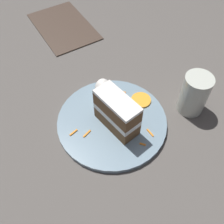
{
  "coord_description": "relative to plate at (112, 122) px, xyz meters",
  "views": [
    {
      "loc": [
        0.37,
        0.07,
        0.58
      ],
      "look_at": [
        -0.01,
        0.02,
        0.07
      ],
      "focal_mm": 42.0,
      "sensor_mm": 36.0,
      "label": 1
    }
  ],
  "objects": [
    {
      "name": "plate",
      "position": [
        0.0,
        0.0,
        0.0
      ],
      "size": [
        0.28,
        0.28,
        0.01
      ],
      "primitive_type": "cylinder",
      "color": "gray",
      "rests_on": "dining_table"
    },
    {
      "name": "ground_plane",
      "position": [
        0.01,
        -0.02,
        -0.03
      ],
      "size": [
        6.0,
        6.0,
        0.0
      ],
      "primitive_type": "plane",
      "color": "#38332D",
      "rests_on": "ground"
    },
    {
      "name": "cream_dollop",
      "position": [
        -0.08,
        -0.03,
        0.03
      ],
      "size": [
        0.05,
        0.04,
        0.06
      ],
      "primitive_type": "ellipsoid",
      "color": "white",
      "rests_on": "plate"
    },
    {
      "name": "dining_table",
      "position": [
        0.01,
        -0.02,
        -0.02
      ],
      "size": [
        1.37,
        1.19,
        0.02
      ],
      "primitive_type": "cube",
      "color": "#56514C",
      "rests_on": "ground"
    },
    {
      "name": "menu_card",
      "position": [
        -0.39,
        -0.22,
        -0.0
      ],
      "size": [
        0.32,
        0.3,
        0.0
      ],
      "primitive_type": "cube",
      "rotation": [
        0.0,
        0.0,
        5.38
      ],
      "color": "#423328",
      "rests_on": "dining_table"
    },
    {
      "name": "carrot_shreds_scatter",
      "position": [
        0.02,
        0.0,
        0.01
      ],
      "size": [
        0.17,
        0.21,
        0.0
      ],
      "color": "orange",
      "rests_on": "plate"
    },
    {
      "name": "cake_slice",
      "position": [
        0.01,
        0.01,
        0.06
      ],
      "size": [
        0.12,
        0.12,
        0.1
      ],
      "rotation": [
        0.0,
        0.0,
        5.54
      ],
      "color": "brown",
      "rests_on": "plate"
    },
    {
      "name": "orange_garnish",
      "position": [
        -0.07,
        0.07,
        0.01
      ],
      "size": [
        0.05,
        0.05,
        0.0
      ],
      "primitive_type": "cylinder",
      "color": "orange",
      "rests_on": "plate"
    },
    {
      "name": "drinking_glass",
      "position": [
        -0.08,
        0.2,
        0.04
      ],
      "size": [
        0.07,
        0.07,
        0.11
      ],
      "color": "beige",
      "rests_on": "dining_table"
    }
  ]
}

